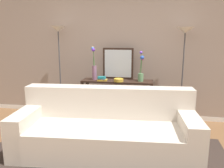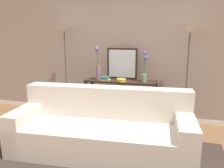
# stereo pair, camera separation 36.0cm
# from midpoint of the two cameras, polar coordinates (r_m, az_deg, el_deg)

# --- Properties ---
(back_wall) EXTENTS (12.00, 0.15, 2.64)m
(back_wall) POSITION_cam_midpoint_polar(r_m,az_deg,el_deg) (4.55, -0.20, 8.21)
(back_wall) COLOR white
(back_wall) RESTS_ON ground
(area_rug) EXTENTS (3.32, 1.67, 0.01)m
(area_rug) POSITION_cam_midpoint_polar(r_m,az_deg,el_deg) (3.25, -5.30, -17.67)
(area_rug) COLOR #332823
(area_rug) RESTS_ON ground
(couch) EXTENTS (2.53, 1.15, 0.88)m
(couch) POSITION_cam_midpoint_polar(r_m,az_deg,el_deg) (3.26, -4.69, -11.61)
(couch) COLOR beige
(couch) RESTS_ON ground
(console_table) EXTENTS (1.31, 0.37, 0.81)m
(console_table) POSITION_cam_midpoint_polar(r_m,az_deg,el_deg) (4.25, -1.12, -2.40)
(console_table) COLOR black
(console_table) RESTS_ON ground
(floor_lamp_left) EXTENTS (0.28, 0.28, 1.80)m
(floor_lamp_left) POSITION_cam_midpoint_polar(r_m,az_deg,el_deg) (4.56, -15.45, 9.00)
(floor_lamp_left) COLOR #4C4C51
(floor_lamp_left) RESTS_ON ground
(floor_lamp_right) EXTENTS (0.28, 0.28, 1.76)m
(floor_lamp_right) POSITION_cam_midpoint_polar(r_m,az_deg,el_deg) (4.10, 15.27, 8.35)
(floor_lamp_right) COLOR #4C4C51
(floor_lamp_right) RESTS_ON ground
(wall_mirror) EXTENTS (0.58, 0.02, 0.59)m
(wall_mirror) POSITION_cam_midpoint_polar(r_m,az_deg,el_deg) (4.30, -0.90, 5.14)
(wall_mirror) COLOR black
(wall_mirror) RESTS_ON console_table
(vase_tall_flowers) EXTENTS (0.10, 0.10, 0.62)m
(vase_tall_flowers) POSITION_cam_midpoint_polar(r_m,az_deg,el_deg) (4.25, -6.97, 4.45)
(vase_tall_flowers) COLOR gray
(vase_tall_flowers) RESTS_ON console_table
(vase_short_flowers) EXTENTS (0.10, 0.12, 0.54)m
(vase_short_flowers) POSITION_cam_midpoint_polar(r_m,az_deg,el_deg) (4.10, 4.81, 3.28)
(vase_short_flowers) COLOR #669E6B
(vase_short_flowers) RESTS_ON console_table
(fruit_bowl) EXTENTS (0.17, 0.17, 0.06)m
(fruit_bowl) POSITION_cam_midpoint_polar(r_m,az_deg,el_deg) (4.07, -0.85, 0.99)
(fruit_bowl) COLOR gold
(fruit_bowl) RESTS_ON console_table
(book_stack) EXTENTS (0.19, 0.15, 0.08)m
(book_stack) POSITION_cam_midpoint_polar(r_m,az_deg,el_deg) (4.17, -5.01, 1.27)
(book_stack) COLOR gold
(book_stack) RESTS_ON console_table
(book_row_under_console) EXTENTS (0.28, 0.18, 0.13)m
(book_row_under_console) POSITION_cam_midpoint_polar(r_m,az_deg,el_deg) (4.50, -6.13, -8.39)
(book_row_under_console) COLOR gold
(book_row_under_console) RESTS_ON ground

